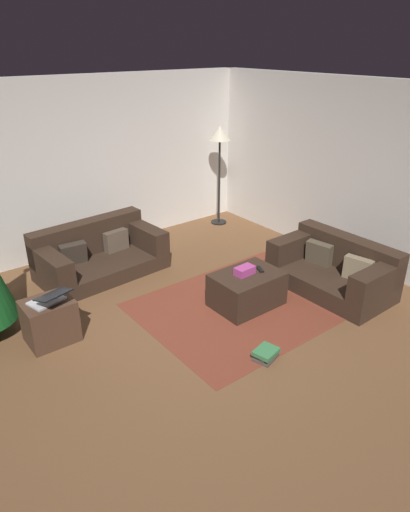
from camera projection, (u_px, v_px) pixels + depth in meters
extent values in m
plane|color=brown|center=(194.00, 344.00, 5.03)|extent=(6.40, 6.40, 0.00)
cube|color=silver|center=(66.00, 170.00, 6.72)|extent=(6.40, 0.12, 2.60)
cube|color=silver|center=(378.00, 180.00, 6.22)|extent=(0.12, 6.40, 2.60)
cube|color=#332319|center=(102.00, 267.00, 6.51)|extent=(1.77, 1.05, 0.21)
cube|color=#332319|center=(88.00, 237.00, 6.60)|extent=(1.72, 0.35, 0.49)
cube|color=#332319|center=(144.00, 236.00, 6.84)|extent=(0.30, 0.95, 0.33)
cube|color=#332319|center=(51.00, 265.00, 5.95)|extent=(0.30, 0.95, 0.33)
cube|color=brown|center=(116.00, 241.00, 6.71)|extent=(0.37, 0.16, 0.30)
cube|color=#372D24|center=(73.00, 254.00, 6.30)|extent=(0.37, 0.19, 0.31)
cube|color=#332319|center=(330.00, 281.00, 6.08)|extent=(0.90, 1.56, 0.24)
cube|color=#332319|center=(348.00, 252.00, 6.12)|extent=(0.26, 1.56, 0.44)
cube|color=#332319|center=(377.00, 281.00, 5.50)|extent=(0.89, 0.25, 0.33)
cube|color=#332319|center=(294.00, 246.00, 6.43)|extent=(0.89, 0.25, 0.33)
cube|color=#8C7A5B|center=(358.00, 269.00, 5.82)|extent=(0.19, 0.38, 0.30)
cube|color=brown|center=(319.00, 253.00, 6.26)|extent=(0.19, 0.38, 0.31)
cube|color=#332319|center=(247.00, 289.00, 5.69)|extent=(0.84, 0.60, 0.43)
cube|color=#B23F8C|center=(245.00, 271.00, 5.57)|extent=(0.25, 0.16, 0.10)
cube|color=black|center=(260.00, 269.00, 5.69)|extent=(0.11, 0.17, 0.02)
cube|color=#4C3323|center=(50.00, 321.00, 5.00)|extent=(0.52, 0.44, 0.49)
cube|color=silver|center=(46.00, 301.00, 4.89)|extent=(0.40, 0.33, 0.02)
cube|color=black|center=(53.00, 295.00, 4.75)|extent=(0.40, 0.32, 0.07)
cube|color=#4C423D|center=(265.00, 357.00, 4.79)|extent=(0.30, 0.26, 0.03)
cube|color=#4C423D|center=(265.00, 354.00, 4.79)|extent=(0.23, 0.17, 0.04)
cube|color=#387A47|center=(266.00, 352.00, 4.75)|extent=(0.29, 0.25, 0.05)
cylinder|color=black|center=(219.00, 222.00, 8.38)|extent=(0.28, 0.28, 0.02)
cylinder|color=black|center=(219.00, 183.00, 8.07)|extent=(0.04, 0.04, 1.49)
cone|color=beige|center=(220.00, 133.00, 7.70)|extent=(0.36, 0.36, 0.24)
cube|color=brown|center=(246.00, 304.00, 5.78)|extent=(2.60, 2.00, 0.01)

